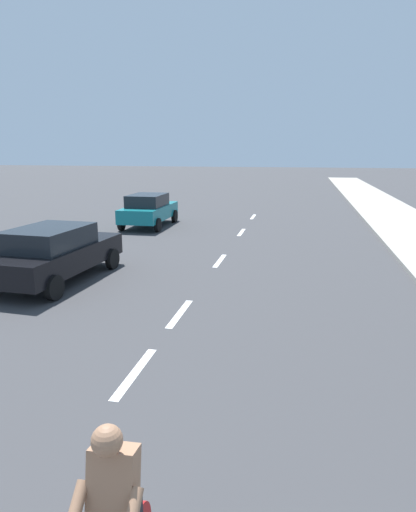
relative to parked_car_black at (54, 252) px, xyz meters
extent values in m
plane|color=#38383A|center=(4.15, 7.64, -0.84)|extent=(160.00, 160.00, 0.00)
cube|color=white|center=(4.15, -4.64, -0.84)|extent=(0.16, 1.80, 0.01)
cube|color=white|center=(4.15, -1.81, -0.84)|extent=(0.16, 1.80, 0.01)
cube|color=white|center=(4.15, 3.26, -0.84)|extent=(0.16, 1.80, 0.01)
cube|color=white|center=(4.15, 8.69, -0.84)|extent=(0.16, 1.80, 0.01)
cube|color=white|center=(4.15, 13.58, -0.84)|extent=(0.16, 1.80, 0.01)
cube|color=#9E7051|center=(5.53, -8.52, 0.44)|extent=(0.35, 0.33, 0.63)
sphere|color=#9E7051|center=(5.53, -8.58, 0.87)|extent=(0.22, 0.22, 0.22)
cube|color=black|center=(0.00, 0.06, -0.15)|extent=(2.18, 4.67, 0.64)
cube|color=black|center=(-0.01, -0.17, 0.45)|extent=(1.82, 2.47, 0.56)
cylinder|color=black|center=(-0.87, 1.67, -0.52)|extent=(0.22, 0.65, 0.64)
cylinder|color=black|center=(1.05, 1.56, -0.52)|extent=(0.22, 0.65, 0.64)
cylinder|color=black|center=(0.87, -1.54, -0.52)|extent=(0.22, 0.65, 0.64)
cube|color=#14727A|center=(-0.47, 9.43, -0.15)|extent=(1.77, 4.17, 0.64)
cube|color=black|center=(-0.46, 9.22, 0.45)|extent=(1.55, 2.17, 0.56)
cylinder|color=black|center=(-1.35, 10.84, -0.52)|extent=(0.18, 0.64, 0.64)
cylinder|color=black|center=(0.40, 10.85, -0.52)|extent=(0.18, 0.64, 0.64)
cylinder|color=black|center=(-1.33, 8.01, -0.52)|extent=(0.18, 0.64, 0.64)
cylinder|color=black|center=(0.42, 8.02, -0.52)|extent=(0.18, 0.64, 0.64)
camera|label=1|loc=(6.75, -11.04, 2.79)|focal=31.26mm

